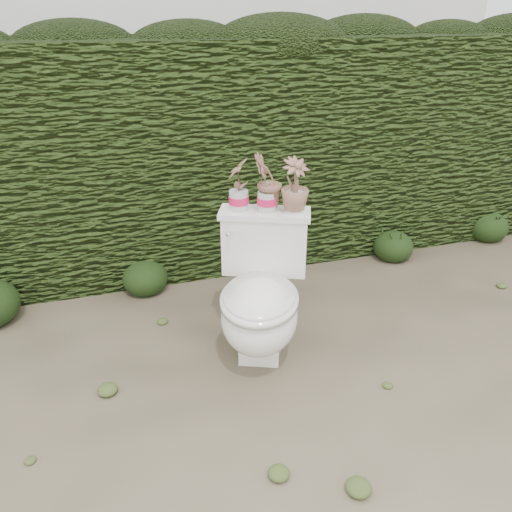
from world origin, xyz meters
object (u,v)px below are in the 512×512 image
object	(u,v)px
toilet	(261,299)
potted_plant_right	(295,187)
potted_plant_center	(267,184)
potted_plant_left	(238,186)

from	to	relation	value
toilet	potted_plant_right	world-z (taller)	potted_plant_right
toilet	potted_plant_right	xyz separation A→B (m)	(0.24, 0.16, 0.56)
potted_plant_center	potted_plant_right	bearing A→B (deg)	131.88
toilet	potted_plant_right	bearing A→B (deg)	56.49
toilet	potted_plant_left	size ratio (longest dim) A/B	2.89
toilet	potted_plant_center	xyz separation A→B (m)	(0.10, 0.22, 0.57)
potted_plant_left	potted_plant_right	distance (m)	0.30
potted_plant_left	potted_plant_right	xyz separation A→B (m)	(0.28, -0.12, 0.00)
potted_plant_left	potted_plant_center	size ratio (longest dim) A/B	0.91
potted_plant_right	potted_plant_center	bearing A→B (deg)	138.78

